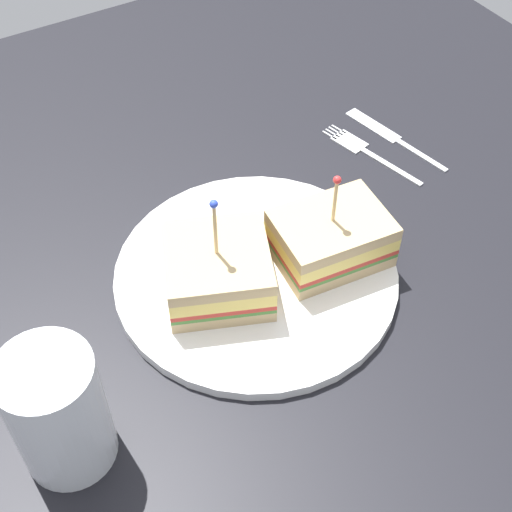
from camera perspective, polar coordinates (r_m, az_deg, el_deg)
name	(u,v)px	position (r cm, az deg, el deg)	size (l,w,h in cm)	color
ground_plane	(256,286)	(65.71, 0.00, -2.35)	(101.62, 101.62, 2.00)	black
plate	(256,275)	(64.56, 0.00, -1.49)	(25.16, 25.16, 1.01)	white
sandwich_half_front	(218,271)	(61.19, -2.99, -1.21)	(11.37, 11.34, 10.43)	tan
sandwich_half_back	(331,238)	(64.03, 5.90, 1.40)	(10.41, 8.13, 9.52)	tan
drink_glass	(60,417)	(53.28, -15.16, -12.14)	(6.76, 6.76, 10.71)	beige
fork	(362,148)	(78.51, 8.30, 8.38)	(4.07, 12.72, 0.35)	silver
knife	(390,135)	(80.76, 10.49, 9.34)	(3.56, 13.62, 0.35)	silver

